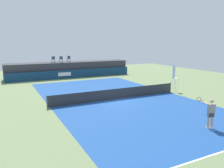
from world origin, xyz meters
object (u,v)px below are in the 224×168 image
Objects in this scene: spectator_chair_center at (69,59)px; net_post_near at (47,102)px; tennis_player at (210,113)px; umpire_chair at (175,77)px; tennis_ball at (112,108)px; spectator_chair_far_left at (53,59)px; spectator_chair_left at (61,59)px; net_post_far at (170,87)px.

spectator_chair_center is 0.89× the size of net_post_near.
tennis_player reaches higher than net_post_near.
umpire_chair is 40.59× the size of tennis_ball.
spectator_chair_far_left and spectator_chair_center have the same top height.
tennis_player is at bearing -80.52° from spectator_chair_far_left.
spectator_chair_left reaches higher than net_post_near.
umpire_chair is 1.20m from net_post_far.
tennis_ball is at bearing 118.90° from tennis_player.
net_post_far reaches higher than tennis_ball.
umpire_chair reaches higher than net_post_near.
umpire_chair is (7.97, -14.97, -1.11)m from spectator_chair_left.
tennis_player is at bearing -47.75° from net_post_near.
net_post_near is (-12.91, -0.02, -1.09)m from umpire_chair.
umpire_chair reaches higher than net_post_far.
spectator_chair_center reaches higher than net_post_near.
spectator_chair_center reaches higher than net_post_far.
spectator_chair_left is at bearing 116.45° from net_post_far.
net_post_near is 14.71× the size of tennis_ball.
umpire_chair is at bearing -66.13° from spectator_chair_center.
spectator_chair_center reaches higher than tennis_ball.
spectator_chair_center is 24.02m from tennis_player.
tennis_ball is (-1.74, -17.71, -2.66)m from spectator_chair_center.
spectator_chair_center is (1.21, 0.29, 0.00)m from spectator_chair_left.
spectator_chair_left is at bearing 71.77° from net_post_near.
net_post_near is at bearing 180.00° from net_post_far.
net_post_near is at bearing 151.17° from tennis_ball.
spectator_chair_left and spectator_chair_center have the same top height.
net_post_far is at bearing -63.55° from spectator_chair_left.
net_post_far is 0.56× the size of tennis_player.
net_post_far is (12.40, 0.00, 0.00)m from net_post_near.
tennis_player is (7.83, -8.62, 0.46)m from net_post_near.
spectator_chair_far_left is 17.69m from umpire_chair.
umpire_chair is 12.95m from net_post_near.
net_post_far is (7.46, -14.99, -2.19)m from spectator_chair_left.
spectator_chair_center is at bearing 68.08° from net_post_near.
umpire_chair is at bearing 59.54° from tennis_player.
net_post_near reaches higher than tennis_ball.
spectator_chair_far_left is at bearing 99.48° from tennis_player.
umpire_chair is 10.04m from tennis_player.
umpire_chair is at bearing 0.08° from net_post_near.
tennis_player is at bearing -83.03° from spectator_chair_left.
tennis_player is 7.13m from tennis_ball.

